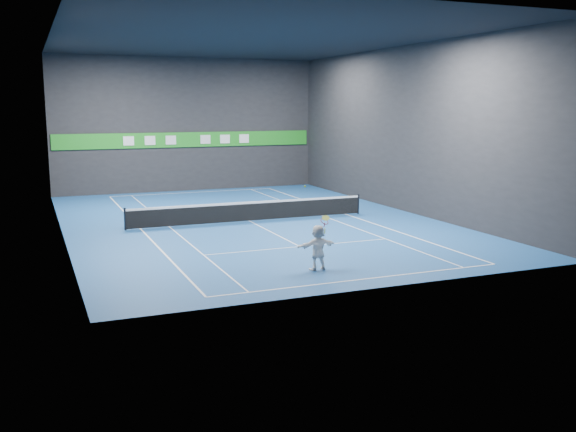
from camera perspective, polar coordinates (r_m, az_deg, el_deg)
name	(u,v)px	position (r m, az deg, el deg)	size (l,w,h in m)	color
ground	(250,221)	(32.57, -3.39, -0.47)	(26.00, 26.00, 0.00)	#194A8B
ceiling	(248,38)	(32.21, -3.56, 15.48)	(26.00, 26.00, 0.00)	black
wall_back	(188,125)	(44.58, -8.92, 8.01)	(18.00, 0.10, 9.00)	black
wall_front	(384,148)	(20.23, 8.55, 6.02)	(18.00, 0.10, 9.00)	black
wall_left	(57,135)	(30.40, -19.86, 6.78)	(0.10, 26.00, 9.00)	black
wall_right	(405,130)	(36.00, 10.34, 7.57)	(0.10, 26.00, 9.00)	black
baseline_near	(364,279)	(21.92, 6.77, -5.59)	(10.98, 0.08, 0.01)	white
baseline_far	(193,192)	(43.86, -8.43, 2.09)	(10.98, 0.08, 0.01)	white
sideline_doubles_left	(141,229)	(31.27, -12.96, -1.13)	(0.08, 23.78, 0.01)	white
sideline_doubles_right	(346,214)	(34.70, 5.21, 0.14)	(0.08, 23.78, 0.01)	white
sideline_singles_left	(170,227)	(31.51, -10.48, -0.96)	(0.06, 23.78, 0.01)	white
sideline_singles_right	(323,216)	(34.10, 3.16, 0.00)	(0.06, 23.78, 0.01)	white
service_line_near	(300,247)	(26.71, 1.06, -2.73)	(8.23, 0.06, 0.01)	white
service_line_far	(215,204)	(38.60, -6.47, 1.10)	(8.23, 0.06, 0.01)	white
center_service_line	(250,221)	(32.57, -3.39, -0.47)	(0.06, 12.80, 0.01)	white
player	(318,247)	(22.84, 2.68, -2.80)	(1.51, 0.48, 1.63)	white
tennis_ball	(305,186)	(22.44, 1.52, 2.65)	(0.07, 0.07, 0.07)	#CBF128
tennis_net	(250,211)	(32.48, -3.40, 0.46)	(12.50, 0.10, 1.07)	black
sponsor_banner	(188,140)	(44.55, -8.87, 6.72)	(17.64, 0.11, 1.00)	#1F9021
tennis_racket	(325,222)	(22.83, 3.28, -0.56)	(0.44, 0.36, 0.70)	red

